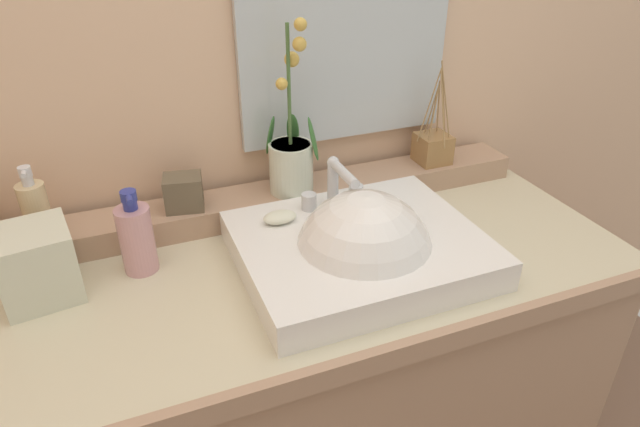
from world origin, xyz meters
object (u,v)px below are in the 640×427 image
(soap_dispenser, at_px, (35,207))
(reed_diffuser, at_px, (433,147))
(sink_basin, at_px, (362,255))
(trinket_box, at_px, (184,192))
(lotion_bottle, at_px, (137,238))
(tissue_box, at_px, (37,264))
(soap_bar, at_px, (280,217))
(potted_plant, at_px, (291,157))

(soap_dispenser, bearing_deg, reed_diffuser, 0.46)
(sink_basin, relative_size, trinket_box, 5.93)
(trinket_box, relative_size, lotion_bottle, 0.46)
(sink_basin, relative_size, soap_dispenser, 3.21)
(trinket_box, bearing_deg, tissue_box, -144.47)
(lotion_bottle, height_order, tissue_box, lotion_bottle)
(soap_dispenser, distance_m, lotion_bottle, 0.21)
(soap_dispenser, distance_m, reed_diffuser, 0.91)
(soap_bar, distance_m, trinket_box, 0.22)
(sink_basin, height_order, potted_plant, potted_plant)
(soap_bar, distance_m, reed_diffuser, 0.48)
(trinket_box, bearing_deg, soap_bar, -30.13)
(soap_dispenser, distance_m, tissue_box, 0.14)
(potted_plant, bearing_deg, sink_basin, -77.90)
(soap_bar, xyz_separation_m, reed_diffuser, (0.46, 0.16, 0.02))
(soap_bar, bearing_deg, reed_diffuser, 18.79)
(lotion_bottle, bearing_deg, soap_dispenser, 146.22)
(lotion_bottle, distance_m, tissue_box, 0.18)
(soap_bar, height_order, soap_dispenser, soap_dispenser)
(tissue_box, bearing_deg, soap_bar, -1.86)
(sink_basin, height_order, soap_dispenser, soap_dispenser)
(soap_bar, relative_size, soap_dispenser, 0.47)
(reed_diffuser, bearing_deg, potted_plant, -177.31)
(trinket_box, bearing_deg, potted_plant, 8.90)
(sink_basin, distance_m, trinket_box, 0.41)
(reed_diffuser, bearing_deg, trinket_box, -179.21)
(soap_dispenser, xyz_separation_m, reed_diffuser, (0.91, 0.01, -0.02))
(sink_basin, bearing_deg, soap_dispenser, 155.33)
(sink_basin, xyz_separation_m, soap_dispenser, (-0.59, 0.27, 0.09))
(reed_diffuser, distance_m, lotion_bottle, 0.75)
(potted_plant, relative_size, tissue_box, 2.79)
(soap_bar, height_order, potted_plant, potted_plant)
(reed_diffuser, distance_m, trinket_box, 0.63)
(reed_diffuser, relative_size, lotion_bottle, 1.47)
(soap_bar, bearing_deg, lotion_bottle, 173.46)
(trinket_box, bearing_deg, reed_diffuser, 11.89)
(tissue_box, bearing_deg, soap_dispenser, 88.22)
(soap_dispenser, xyz_separation_m, trinket_box, (0.29, -0.00, -0.02))
(soap_dispenser, xyz_separation_m, lotion_bottle, (0.17, -0.12, -0.04))
(sink_basin, distance_m, tissue_box, 0.61)
(sink_basin, relative_size, potted_plant, 1.23)
(tissue_box, bearing_deg, reed_diffuser, 8.74)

